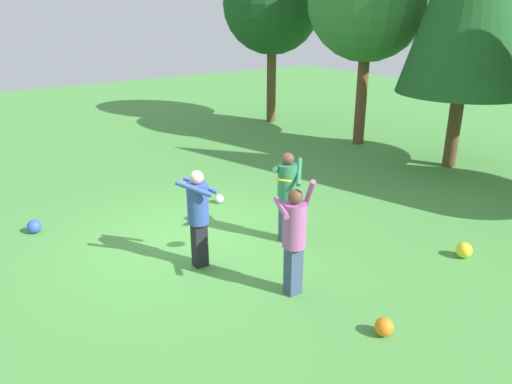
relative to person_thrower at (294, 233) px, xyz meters
name	(u,v)px	position (x,y,z in m)	size (l,w,h in m)	color
ground_plane	(195,242)	(-2.32, -0.38, -0.99)	(40.00, 40.00, 0.00)	#4C9342
person_thrower	(294,233)	(0.00, 0.00, 0.00)	(0.63, 0.63, 1.83)	#38476B
person_catcher	(287,190)	(-1.43, 1.02, 0.00)	(0.73, 0.73, 1.66)	#38476B
person_bystander	(198,211)	(-1.52, -0.71, -0.01)	(0.73, 0.74, 1.65)	black
frisbee	(283,180)	(-0.60, 0.26, 0.58)	(0.37, 0.37, 0.11)	yellow
ball_white	(219,199)	(-3.68, 0.97, -0.89)	(0.19, 0.19, 0.19)	white
ball_blue	(34,226)	(-4.42, -2.65, -0.86)	(0.26, 0.26, 0.26)	blue
ball_yellow	(464,250)	(0.84, 3.07, -0.85)	(0.27, 0.27, 0.27)	yellow
ball_orange	(384,327)	(1.47, 0.32, -0.86)	(0.25, 0.25, 0.25)	orange
tree_left	(369,0)	(-5.39, 7.07, 3.17)	(3.46, 3.46, 5.91)	brown
tree_far_left	(272,5)	(-9.40, 6.70, 3.05)	(3.36, 3.36, 5.74)	brown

